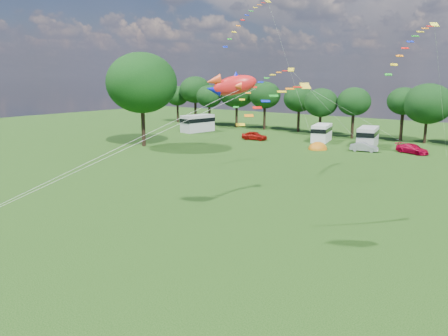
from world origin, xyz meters
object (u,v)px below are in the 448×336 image
Objects in this scene: big_tree at (142,83)px; car_b at (364,147)px; campervan_c at (368,136)px; car_c at (412,149)px; tent_orange at (318,149)px; fish_kite at (231,85)px; campervan_a at (198,123)px; campervan_b at (322,132)px; car_a at (254,136)px.

big_tree is 3.89× the size of car_b.
campervan_c is (-1.17, 4.59, 0.89)m from car_b.
car_b is 0.82× the size of car_c.
car_c reaches higher than tent_orange.
fish_kite is (31.38, -21.13, 0.47)m from big_tree.
campervan_c is at bearing -77.86° from campervan_a.
campervan_b is 0.96× the size of campervan_c.
big_tree is at bearing 105.51° from car_b.
car_c is 1.46× the size of tent_orange.
campervan_b is at bearing 45.89° from car_b.
campervan_b is 7.93m from tent_orange.
big_tree is 2.03× the size of campervan_a.
campervan_a is 23.25m from campervan_b.
car_a is at bearing 93.85° from campervan_c.
campervan_a is 2.28× the size of tent_orange.
car_a is 23.39m from car_c.
campervan_b is at bearing -75.28° from campervan_a.
campervan_a is (-4.65, 17.31, -7.38)m from big_tree.
car_c is (23.27, 2.37, -0.06)m from car_a.
tent_orange is at bearing 133.14° from car_c.
campervan_b is (-8.59, 5.11, 0.82)m from car_b.
car_c is at bearing 53.11° from fish_kite.
car_a is at bearing 86.38° from fish_kite.
fish_kite reaches higher than tent_orange.
campervan_a is 2.09× the size of fish_kite.
campervan_a is 26.40m from tent_orange.
tent_orange is 36.59m from fish_kite.
campervan_a is (-37.25, 0.02, 1.01)m from car_c.
big_tree reaches higher than campervan_a.
car_a is 12.19m from tent_orange.
tent_orange is (11.98, -2.17, -0.67)m from car_a.
car_a is 14.22m from campervan_a.
car_a is at bearing 57.97° from big_tree.
campervan_c is at bearing 62.66° from fish_kite.
car_b is (17.70, -0.02, -0.09)m from car_a.
tent_orange is at bearing -91.91° from campervan_a.
car_a is 0.99× the size of car_c.
car_b is (27.03, 14.89, -8.42)m from big_tree.
fish_kite is (4.35, -36.02, 8.89)m from car_b.
big_tree is at bearing 123.41° from campervan_b.
car_c is at bearing -114.80° from campervan_b.
campervan_c is (7.42, -0.52, 0.07)m from campervan_b.
car_a reaches higher than tent_orange.
campervan_b reaches higher than car_c.
car_c is 1.34× the size of fish_kite.
tent_orange is (-5.73, -2.15, -0.58)m from car_b.
tent_orange is at bearing 71.48° from fish_kite.
campervan_b is 2.02× the size of tent_orange.
car_c is 0.72× the size of campervan_b.
campervan_c reaches higher than campervan_b.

